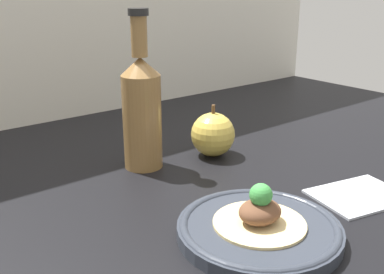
# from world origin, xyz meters

# --- Properties ---
(ground_plane) EXTENTS (1.80, 1.10, 0.04)m
(ground_plane) POSITION_xyz_m (0.00, 0.00, -0.02)
(ground_plane) COLOR black
(plate) EXTENTS (0.22, 0.22, 0.02)m
(plate) POSITION_xyz_m (-0.02, -0.17, 0.01)
(plate) COLOR #2D333D
(plate) RESTS_ON ground_plane
(plated_food) EXTENTS (0.13, 0.13, 0.06)m
(plated_food) POSITION_xyz_m (-0.02, -0.17, 0.04)
(plated_food) COLOR #D6BC7F
(plated_food) RESTS_ON plate
(cider_bottle) EXTENTS (0.07, 0.07, 0.28)m
(cider_bottle) POSITION_xyz_m (-0.01, 0.13, 0.11)
(cider_bottle) COLOR olive
(cider_bottle) RESTS_ON ground_plane
(apple) EXTENTS (0.09, 0.09, 0.10)m
(apple) POSITION_xyz_m (0.13, 0.10, 0.04)
(apple) COLOR gold
(apple) RESTS_ON ground_plane
(napkin) EXTENTS (0.17, 0.14, 0.01)m
(napkin) POSITION_xyz_m (0.19, -0.19, 0.00)
(napkin) COLOR #B7BCC6
(napkin) RESTS_ON ground_plane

